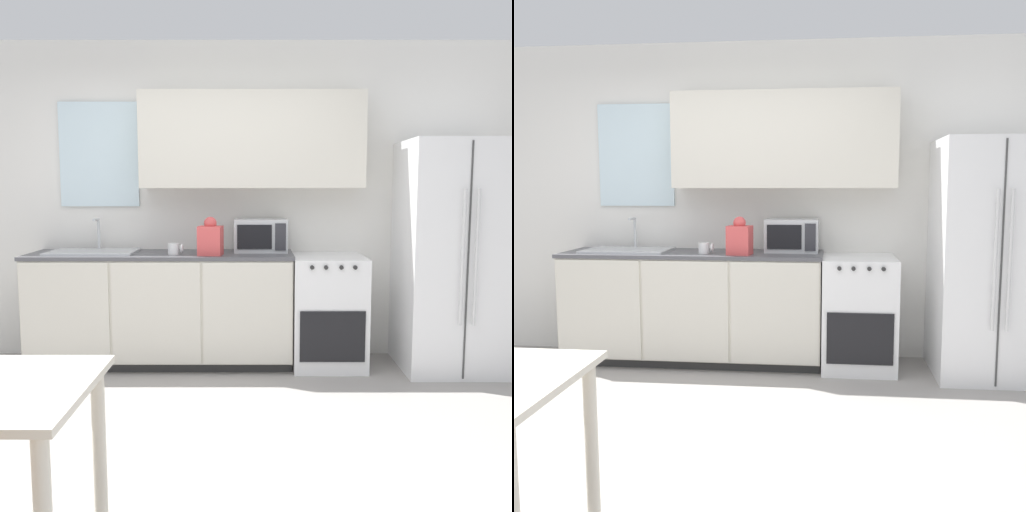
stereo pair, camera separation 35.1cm
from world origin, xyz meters
TOP-DOWN VIEW (x-y plane):
  - ground_plane at (0.00, 0.00)m, footprint 12.00×12.00m
  - wall_back at (0.06, 1.94)m, footprint 12.00×0.38m
  - kitchen_counter at (-0.36, 1.65)m, footprint 2.16×0.61m
  - oven_range at (1.01, 1.63)m, footprint 0.59×0.65m
  - refrigerator at (1.99, 1.56)m, footprint 0.78×0.81m
  - kitchen_sink at (-0.92, 1.66)m, footprint 0.70×0.46m
  - microwave at (0.46, 1.75)m, footprint 0.44×0.33m
  - coffee_mug at (-0.23, 1.53)m, footprint 0.12×0.09m
  - grocery_bag_0 at (0.06, 1.50)m, footprint 0.20×0.18m

SIDE VIEW (x-z plane):
  - ground_plane at x=0.00m, z-range 0.00..0.00m
  - oven_range at x=1.01m, z-range 0.00..0.91m
  - kitchen_counter at x=-0.36m, z-range 0.00..0.94m
  - refrigerator at x=1.99m, z-range 0.00..1.84m
  - kitchen_sink at x=-0.92m, z-range 0.81..1.09m
  - coffee_mug at x=-0.23m, z-range 0.94..1.03m
  - grocery_bag_0 at x=0.06m, z-range 0.92..1.22m
  - microwave at x=0.46m, z-range 0.94..1.21m
  - wall_back at x=0.06m, z-range 0.10..2.80m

